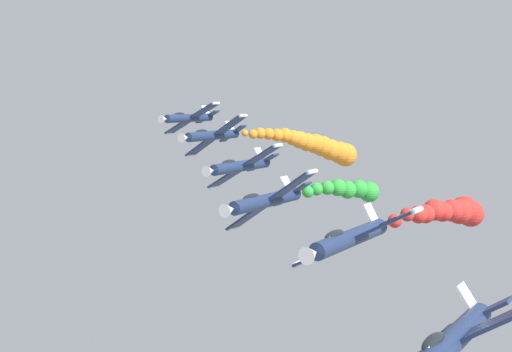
{
  "coord_description": "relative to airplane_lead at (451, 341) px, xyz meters",
  "views": [
    {
      "loc": [
        -32.83,
        48.91,
        120.8
      ],
      "look_at": [
        0.0,
        0.0,
        113.65
      ],
      "focal_mm": 46.47,
      "sensor_mm": 36.0,
      "label": 1
    }
  ],
  "objects": [
    {
      "name": "airplane_trailing",
      "position": [
        48.5,
        -40.24,
        8.0
      ],
      "size": [
        8.7,
        10.35,
        4.63
      ],
      "rotation": [
        0.0,
        0.47,
        0.0
      ],
      "color": "navy"
    },
    {
      "name": "smoke_trail_right_outer",
      "position": [
        36.25,
        -55.26,
        3.62
      ],
      "size": [
        5.77,
        23.5,
        6.44
      ],
      "color": "orange"
    },
    {
      "name": "airplane_lead",
      "position": [
        0.0,
        0.0,
        0.0
      ],
      "size": [
        8.08,
        10.35,
        5.72
      ],
      "rotation": [
        0.0,
        0.6,
        0.0
      ],
      "color": "navy"
    },
    {
      "name": "airplane_right_outer",
      "position": [
        38.47,
        -32.39,
        6.38
      ],
      "size": [
        8.31,
        10.35,
        5.36
      ],
      "rotation": [
        0.0,
        0.56,
        0.0
      ],
      "color": "navy"
    },
    {
      "name": "smoke_trail_right_inner",
      "position": [
        18.95,
        -28.85,
        1.93
      ],
      "size": [
        3.06,
        11.51,
        2.79
      ],
      "color": "green"
    },
    {
      "name": "airplane_right_inner",
      "position": [
        19.78,
        -15.09,
        2.63
      ],
      "size": [
        8.07,
        10.35,
        5.73
      ],
      "rotation": [
        0.0,
        0.6,
        0.0
      ],
      "color": "navy"
    },
    {
      "name": "airplane_left_inner",
      "position": [
        9.21,
        -8.55,
        2.04
      ],
      "size": [
        8.56,
        10.35,
        4.9
      ],
      "rotation": [
        0.0,
        0.5,
        0.0
      ],
      "color": "navy"
    },
    {
      "name": "smoke_trail_left_inner",
      "position": [
        9.44,
        -31.13,
        0.4
      ],
      "size": [
        2.73,
        22.32,
        4.52
      ],
      "color": "red"
    },
    {
      "name": "airplane_left_outer",
      "position": [
        29.33,
        -25.12,
        3.96
      ],
      "size": [
        8.45,
        10.35,
        5.11
      ],
      "rotation": [
        0.0,
        0.53,
        0.0
      ],
      "color": "navy"
    }
  ]
}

